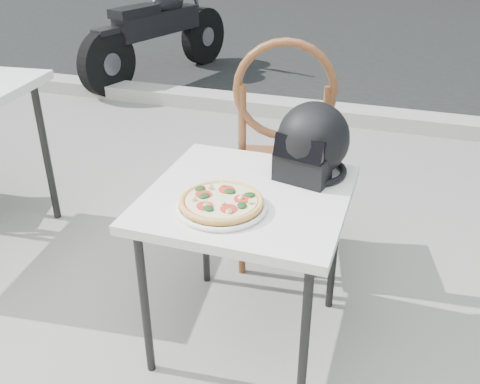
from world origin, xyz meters
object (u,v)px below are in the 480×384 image
(cafe_table_main, at_px, (247,207))
(helmet, at_px, (312,144))
(pizza, at_px, (221,201))
(plate, at_px, (221,207))
(motorcycle, at_px, (159,34))
(cafe_chair_main, at_px, (283,147))

(cafe_table_main, distance_m, helmet, 0.34)
(cafe_table_main, height_order, pizza, pizza)
(plate, relative_size, motorcycle, 0.19)
(plate, height_order, motorcycle, motorcycle)
(cafe_table_main, height_order, cafe_chair_main, cafe_chair_main)
(cafe_table_main, distance_m, pizza, 0.17)
(cafe_chair_main, height_order, motorcycle, cafe_chair_main)
(cafe_table_main, distance_m, motorcycle, 3.88)
(cafe_table_main, height_order, plate, plate)
(plate, height_order, cafe_chair_main, cafe_chair_main)
(pizza, xyz_separation_m, motorcycle, (-1.93, 3.47, -0.26))
(plate, height_order, helmet, helmet)
(plate, bearing_deg, cafe_chair_main, 86.19)
(pizza, height_order, motorcycle, motorcycle)
(helmet, xyz_separation_m, cafe_chair_main, (-0.18, 0.31, -0.17))
(cafe_chair_main, relative_size, motorcycle, 0.58)
(plate, bearing_deg, pizza, 83.09)
(plate, relative_size, helmet, 1.10)
(motorcycle, bearing_deg, cafe_table_main, -42.48)
(helmet, bearing_deg, cafe_table_main, -115.32)
(cafe_table_main, relative_size, pizza, 2.14)
(plate, distance_m, motorcycle, 3.98)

